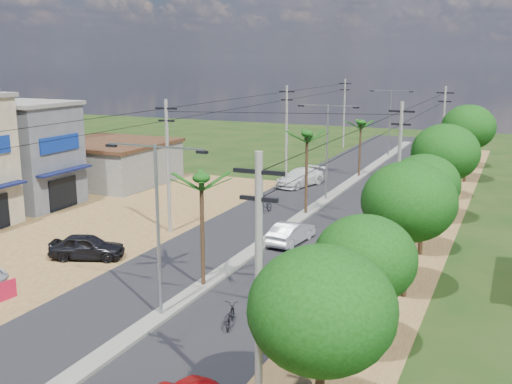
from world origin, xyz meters
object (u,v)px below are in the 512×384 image
Objects in this scene: moto_rider_east at (230,316)px; car_parked_dark at (87,247)px; car_silver_mid at (291,233)px; car_white_far at (300,178)px; roadside_sign at (6,291)px.

car_parked_dark is at bearing -38.56° from moto_rider_east.
car_white_far is at bearing -65.62° from car_silver_mid.
car_white_far is 4.61× the size of roadside_sign.
car_silver_mid is at bearing -54.59° from car_white_far.
car_parked_dark reaches higher than moto_rider_east.
car_parked_dark is 6.63m from roadside_sign.
car_white_far is 3.06× the size of moto_rider_east.
moto_rider_east is (7.26, -29.24, -0.33)m from car_white_far.
car_silver_mid is 12.58m from moto_rider_east.
moto_rider_east is at bearing 104.60° from car_silver_mid.
roadside_sign is at bearing -7.18° from moto_rider_east.
car_silver_mid is 17.66m from car_white_far.
car_parked_dark is (-9.93, -7.70, 0.04)m from car_silver_mid.
car_white_far is at bearing -31.40° from car_parked_dark.
car_silver_mid reaches higher than roadside_sign.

